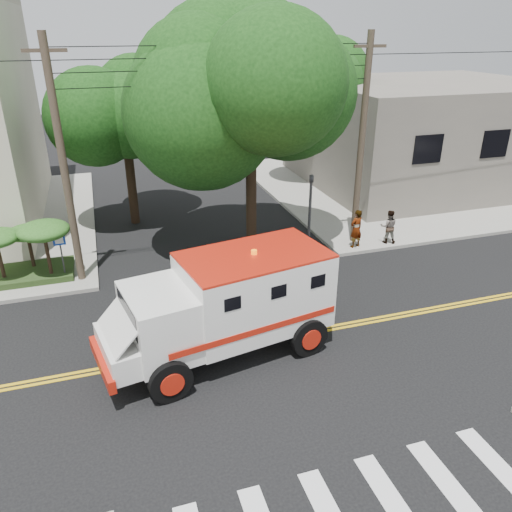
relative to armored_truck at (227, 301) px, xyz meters
name	(u,v)px	position (x,y,z in m)	size (l,w,h in m)	color
ground	(267,340)	(1.31, 0.23, -1.77)	(100.00, 100.00, 0.00)	black
sidewalk_ne	(401,184)	(14.81, 13.73, -1.70)	(17.00, 17.00, 0.15)	gray
building_right	(424,132)	(16.31, 14.23, 1.38)	(14.00, 12.00, 6.00)	#655F57
utility_pole_left	(64,169)	(-4.29, 6.23, 2.73)	(0.28, 0.28, 9.00)	#382D23
utility_pole_right	(361,146)	(7.61, 6.43, 2.73)	(0.28, 0.28, 9.00)	#382D23
tree_main	(264,82)	(3.25, 6.44, 5.43)	(6.08, 5.70, 9.85)	black
tree_left	(131,107)	(-1.37, 12.01, 3.96)	(4.48, 4.20, 7.70)	black
tree_right	(323,82)	(10.16, 16.00, 4.32)	(4.80, 4.50, 8.20)	black
traffic_signal	(310,207)	(5.11, 5.83, 0.45)	(0.15, 0.18, 3.60)	#3F3F42
accessibility_sign	(61,250)	(-4.89, 6.40, -0.41)	(0.45, 0.10, 2.02)	#3F3F42
palm_planter	(26,242)	(-6.12, 6.85, -0.13)	(3.52, 2.63, 2.36)	#1E3314
armored_truck	(227,301)	(0.00, 0.00, 0.00)	(7.17, 3.75, 3.11)	white
pedestrian_a	(356,229)	(7.33, 5.73, -0.76)	(0.63, 0.42, 1.73)	gray
pedestrian_b	(389,227)	(8.97, 5.73, -0.85)	(0.75, 0.58, 1.54)	gray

